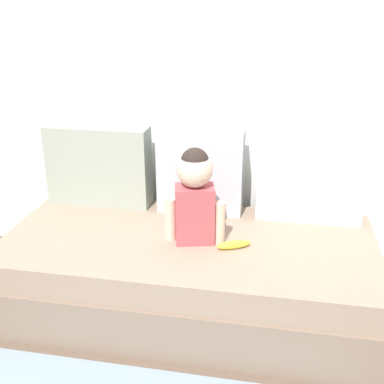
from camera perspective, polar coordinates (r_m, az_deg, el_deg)
ground_plane at (r=2.59m, az=-0.38°, el=-13.41°), size 12.00×12.00×0.00m
back_wall at (r=2.70m, az=1.99°, el=15.92°), size 5.11×0.10×2.43m
couch at (r=2.48m, az=-0.39°, el=-9.70°), size 1.91×0.91×0.40m
throw_pillow_left at (r=2.76m, az=-11.19°, el=3.18°), size 0.59×0.16×0.46m
throw_pillow_center at (r=2.60m, az=1.05°, el=2.61°), size 0.47×0.16×0.47m
throw_pillow_right at (r=2.58m, az=14.13°, el=1.50°), size 0.55×0.16×0.45m
toddler at (r=2.25m, az=0.33°, el=-0.15°), size 0.30×0.17×0.48m
banana at (r=2.28m, az=5.09°, el=-6.37°), size 0.17×0.11×0.04m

